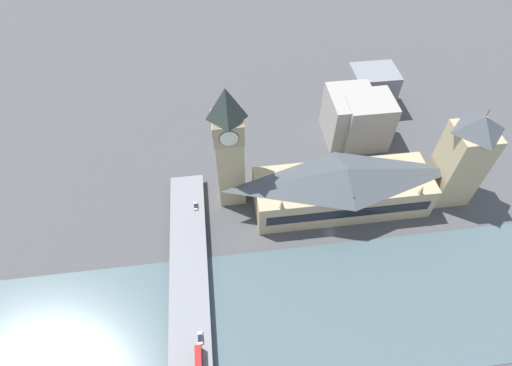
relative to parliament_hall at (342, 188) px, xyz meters
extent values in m
plane|color=#4C4C4F|center=(-16.04, 8.00, -12.76)|extent=(600.00, 600.00, 0.00)
cube|color=#4C6066|center=(-51.55, 8.00, -12.61)|extent=(59.01, 360.00, 0.30)
cube|color=tan|center=(0.06, 0.00, -3.64)|extent=(26.20, 82.56, 18.24)
cube|color=black|center=(-13.19, 0.00, -2.72)|extent=(0.40, 75.95, 5.47)
pyramid|color=#474C51|center=(0.06, 0.00, 9.22)|extent=(25.67, 80.91, 7.48)
cone|color=#9E8966|center=(-12.04, -31.37, 7.98)|extent=(2.20, 2.20, 5.00)
cone|color=#9E8966|center=(-12.04, 0.00, 7.98)|extent=(2.20, 2.20, 5.00)
cone|color=#9E8966|center=(-12.04, 31.37, 7.98)|extent=(2.20, 2.20, 5.00)
cube|color=tan|center=(11.93, 51.40, 12.63)|extent=(12.25, 12.25, 50.76)
cube|color=tan|center=(11.93, 51.40, 32.50)|extent=(12.98, 12.98, 11.02)
cylinder|color=black|center=(5.63, 51.40, 32.50)|extent=(0.50, 8.39, 8.39)
cylinder|color=silver|center=(5.50, 51.40, 32.50)|extent=(0.62, 7.76, 7.76)
cylinder|color=black|center=(18.23, 51.40, 32.50)|extent=(0.50, 8.39, 8.39)
cylinder|color=silver|center=(18.35, 51.40, 32.50)|extent=(0.62, 7.76, 7.76)
cylinder|color=black|center=(11.93, 45.10, 32.50)|extent=(8.39, 0.50, 8.39)
cylinder|color=silver|center=(11.93, 44.98, 32.50)|extent=(7.76, 0.62, 7.76)
cylinder|color=black|center=(11.93, 57.70, 32.50)|extent=(8.39, 0.50, 8.39)
cylinder|color=silver|center=(11.93, 57.83, 32.50)|extent=(7.76, 0.62, 7.76)
pyramid|color=#2D3833|center=(11.93, 51.40, 45.30)|extent=(12.49, 12.49, 14.58)
cube|color=tan|center=(0.06, -54.04, 8.37)|extent=(17.52, 17.52, 42.26)
pyramid|color=#474C51|center=(0.06, -54.04, 33.45)|extent=(17.52, 17.52, 7.88)
cylinder|color=#333338|center=(0.06, -54.04, 39.39)|extent=(0.30, 0.30, 4.00)
cube|color=slate|center=(-51.55, 73.60, -10.99)|extent=(3.00, 13.72, 3.54)
cube|color=slate|center=(0.96, 73.60, -10.99)|extent=(3.00, 13.72, 3.54)
cube|color=gray|center=(-51.55, 73.60, -8.62)|extent=(150.03, 16.14, 1.20)
cube|color=red|center=(-68.10, 70.27, -6.64)|extent=(10.95, 2.43, 1.93)
cube|color=black|center=(-68.10, 70.27, -6.26)|extent=(9.86, 2.49, 0.85)
cube|color=red|center=(-68.10, 70.27, -4.54)|extent=(10.73, 2.43, 2.27)
cube|color=black|center=(-68.10, 70.27, -4.43)|extent=(9.86, 2.49, 1.09)
cube|color=#A01515|center=(-68.10, 70.27, -3.33)|extent=(10.62, 2.31, 0.16)
cylinder|color=black|center=(-63.45, 69.16, -7.51)|extent=(1.03, 0.28, 1.03)
cylinder|color=black|center=(-63.45, 71.37, -7.51)|extent=(1.03, 0.28, 1.03)
cube|color=silver|center=(3.43, 69.52, -7.48)|extent=(4.43, 1.73, 0.56)
cube|color=black|center=(3.30, 69.52, -6.98)|extent=(2.30, 1.56, 0.44)
cylinder|color=black|center=(5.15, 68.74, -7.66)|extent=(0.71, 0.22, 0.71)
cylinder|color=black|center=(5.15, 70.29, -7.66)|extent=(0.71, 0.22, 0.71)
cylinder|color=black|center=(1.71, 68.74, -7.66)|extent=(0.71, 0.22, 0.71)
cylinder|color=black|center=(1.71, 70.29, -7.66)|extent=(0.71, 0.22, 0.71)
cube|color=silver|center=(-58.99, 69.66, -7.45)|extent=(4.74, 1.79, 0.64)
cube|color=black|center=(-59.14, 69.66, -6.85)|extent=(2.47, 1.61, 0.56)
cylinder|color=black|center=(-57.11, 68.86, -7.68)|extent=(0.69, 0.22, 0.69)
cylinder|color=black|center=(-57.11, 70.47, -7.68)|extent=(0.69, 0.22, 0.69)
cylinder|color=black|center=(-60.88, 68.86, -7.68)|extent=(0.69, 0.22, 0.69)
cylinder|color=black|center=(-60.88, 70.47, -7.68)|extent=(0.69, 0.22, 0.69)
cube|color=gray|center=(72.70, -37.38, -0.42)|extent=(20.51, 25.74, 24.67)
cube|color=#A39E93|center=(47.68, -16.41, 1.19)|extent=(27.63, 24.05, 27.89)
cube|color=#A39E93|center=(42.70, -24.04, 1.50)|extent=(22.22, 25.11, 28.51)
camera|label=1|loc=(-113.38, 55.42, 144.44)|focal=28.00mm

